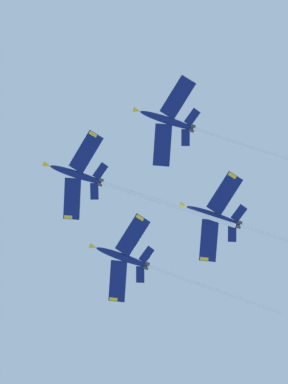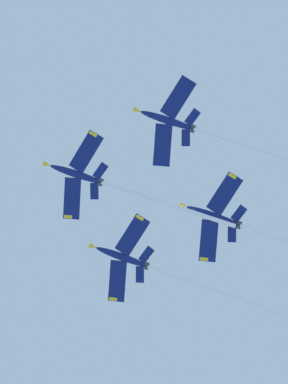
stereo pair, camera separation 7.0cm
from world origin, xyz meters
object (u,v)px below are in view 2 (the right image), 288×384
Objects in this scene: jet_slot at (237,224)px; jet_left_wing at (196,130)px; jet_lead at (109,185)px; jet_right_wing at (146,265)px.

jet_left_wing is at bearing 137.08° from jet_slot.
jet_right_wing is (13.75, -13.28, -1.14)m from jet_lead.
jet_left_wing reaches higher than jet_slot.
jet_slot is (-1.47, -28.37, -3.36)m from jet_lead.
jet_right_wing is 21.55m from jet_slot.
jet_slot is (-15.22, -15.10, -2.23)m from jet_right_wing.
jet_lead is 22.10m from jet_left_wing.
jet_right_wing is (31.12, 0.31, 0.37)m from jet_left_wing.
jet_right_wing is at bearing 0.57° from jet_left_wing.
jet_left_wing is 21.79m from jet_slot.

